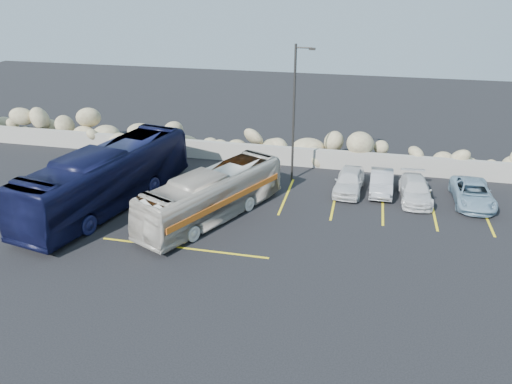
% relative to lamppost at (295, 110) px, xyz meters
% --- Properties ---
extents(ground, '(90.00, 90.00, 0.00)m').
position_rel_lamppost_xyz_m(ground, '(-2.56, -9.50, -4.30)').
color(ground, black).
rests_on(ground, ground).
extents(seawall, '(60.00, 0.40, 1.20)m').
position_rel_lamppost_xyz_m(seawall, '(-2.56, 2.50, -3.70)').
color(seawall, gray).
rests_on(seawall, ground).
extents(riprap_pile, '(54.00, 2.80, 2.60)m').
position_rel_lamppost_xyz_m(riprap_pile, '(-2.56, 3.70, -3.00)').
color(riprap_pile, tan).
rests_on(riprap_pile, ground).
extents(parking_lines, '(18.16, 9.36, 0.01)m').
position_rel_lamppost_xyz_m(parking_lines, '(2.09, -3.93, -4.29)').
color(parking_lines, yellow).
rests_on(parking_lines, ground).
extents(lamppost, '(1.14, 0.18, 8.00)m').
position_rel_lamppost_xyz_m(lamppost, '(0.00, 0.00, 0.00)').
color(lamppost, '#302E2B').
rests_on(lamppost, ground).
extents(vintage_bus, '(5.74, 9.11, 2.52)m').
position_rel_lamppost_xyz_m(vintage_bus, '(-3.17, -6.01, -3.03)').
color(vintage_bus, beige).
rests_on(vintage_bus, ground).
extents(tour_coach, '(4.95, 11.91, 3.23)m').
position_rel_lamppost_xyz_m(tour_coach, '(-9.02, -5.83, -2.68)').
color(tour_coach, '#101336').
rests_on(tour_coach, ground).
extents(car_a, '(1.79, 3.90, 1.29)m').
position_rel_lamppost_xyz_m(car_a, '(3.42, -1.05, -3.65)').
color(car_a, silver).
rests_on(car_a, ground).
extents(car_b, '(1.30, 3.62, 1.19)m').
position_rel_lamppost_xyz_m(car_b, '(5.21, -0.69, -3.70)').
color(car_b, '#A8A8AD').
rests_on(car_b, ground).
extents(car_c, '(1.77, 4.02, 1.15)m').
position_rel_lamppost_xyz_m(car_c, '(7.04, -1.37, -3.72)').
color(car_c, silver).
rests_on(car_c, ground).
extents(car_d, '(2.03, 4.29, 1.18)m').
position_rel_lamppost_xyz_m(car_d, '(10.03, -1.20, -3.70)').
color(car_d, '#82A2B8').
rests_on(car_d, ground).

